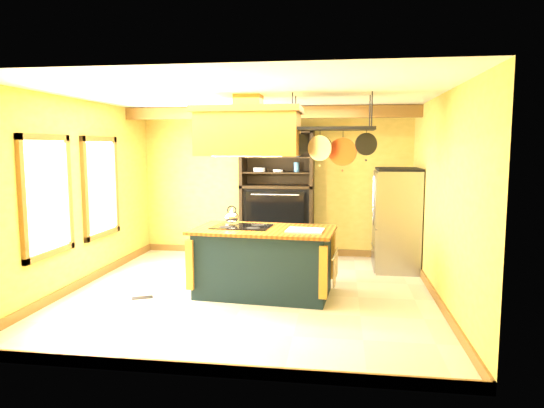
% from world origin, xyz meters
% --- Properties ---
extents(floor, '(5.00, 5.00, 0.00)m').
position_xyz_m(floor, '(0.00, 0.00, 0.00)').
color(floor, beige).
rests_on(floor, ground).
extents(ceiling, '(5.00, 5.00, 0.00)m').
position_xyz_m(ceiling, '(0.00, 0.00, 2.70)').
color(ceiling, white).
rests_on(ceiling, wall_back).
extents(wall_back, '(5.00, 0.02, 2.70)m').
position_xyz_m(wall_back, '(0.00, 2.50, 1.35)').
color(wall_back, gold).
rests_on(wall_back, floor).
extents(wall_front, '(5.00, 0.02, 2.70)m').
position_xyz_m(wall_front, '(0.00, -2.50, 1.35)').
color(wall_front, gold).
rests_on(wall_front, floor).
extents(wall_left, '(0.02, 5.00, 2.70)m').
position_xyz_m(wall_left, '(-2.50, 0.00, 1.35)').
color(wall_left, gold).
rests_on(wall_left, floor).
extents(wall_right, '(0.02, 5.00, 2.70)m').
position_xyz_m(wall_right, '(2.50, 0.00, 1.35)').
color(wall_right, gold).
rests_on(wall_right, floor).
extents(ceiling_beam, '(5.00, 0.15, 0.20)m').
position_xyz_m(ceiling_beam, '(0.00, 1.70, 2.59)').
color(ceiling_beam, brown).
rests_on(ceiling_beam, ceiling).
extents(window_near, '(0.06, 1.06, 1.56)m').
position_xyz_m(window_near, '(-2.47, -0.80, 1.40)').
color(window_near, brown).
rests_on(window_near, wall_left).
extents(window_far, '(0.06, 1.06, 1.56)m').
position_xyz_m(window_far, '(-2.47, 0.60, 1.40)').
color(window_far, brown).
rests_on(window_far, wall_left).
extents(kitchen_island, '(1.98, 1.21, 1.11)m').
position_xyz_m(kitchen_island, '(0.19, -0.04, 0.47)').
color(kitchen_island, '#13242D').
rests_on(kitchen_island, floor).
extents(range_hood, '(1.42, 0.80, 0.80)m').
position_xyz_m(range_hood, '(-0.01, -0.04, 2.24)').
color(range_hood, '#BE8D2F').
rests_on(range_hood, ceiling).
extents(pot_rack, '(1.16, 0.55, 0.93)m').
position_xyz_m(pot_rack, '(1.10, -0.04, 2.16)').
color(pot_rack, black).
rests_on(pot_rack, ceiling).
extents(refrigerator, '(0.71, 0.84, 1.64)m').
position_xyz_m(refrigerator, '(2.13, 1.59, 0.80)').
color(refrigerator, gray).
rests_on(refrigerator, floor).
extents(hutch, '(1.31, 0.59, 2.32)m').
position_xyz_m(hutch, '(0.08, 2.25, 0.89)').
color(hutch, black).
rests_on(hutch, floor).
extents(floor_register, '(0.30, 0.22, 0.01)m').
position_xyz_m(floor_register, '(-1.40, -0.44, 0.01)').
color(floor_register, black).
rests_on(floor_register, floor).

